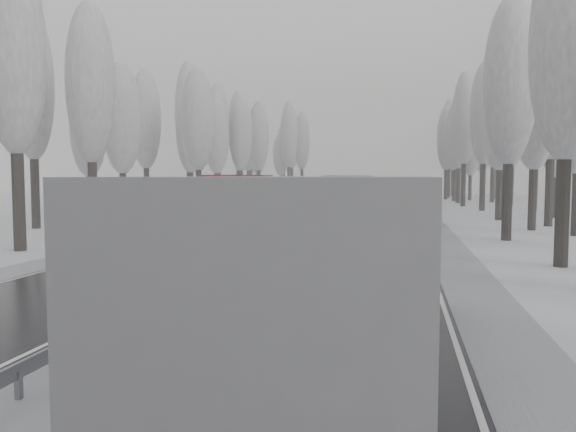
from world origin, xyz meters
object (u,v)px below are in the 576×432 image
(truck_cream_box, at_px, (403,197))
(box_truck_distant, at_px, (387,192))
(truck_grey_tarp, at_px, (355,265))
(truck_blue_box, at_px, (351,202))
(truck_red_red, at_px, (240,200))
(truck_red_white, at_px, (198,215))

(truck_cream_box, bearing_deg, box_truck_distant, 94.43)
(truck_grey_tarp, distance_m, truck_blue_box, 27.99)
(truck_red_red, bearing_deg, truck_red_white, -86.41)
(truck_grey_tarp, xyz_separation_m, box_truck_distant, (-1.41, 90.75, -1.00))
(truck_cream_box, height_order, truck_red_white, truck_red_white)
(truck_cream_box, xyz_separation_m, truck_red_red, (-12.26, -11.41, 0.17))
(box_truck_distant, relative_size, truck_red_red, 0.48)
(truck_blue_box, distance_m, truck_red_white, 15.13)
(truck_blue_box, xyz_separation_m, truck_red_red, (-8.61, 1.57, 0.04))
(truck_grey_tarp, xyz_separation_m, truck_red_red, (-11.05, 29.45, 0.05))
(truck_cream_box, bearing_deg, truck_blue_box, -104.27)
(truck_grey_tarp, bearing_deg, box_truck_distant, 92.38)
(truck_blue_box, height_order, box_truck_distant, truck_blue_box)
(truck_cream_box, height_order, truck_red_red, truck_red_red)
(truck_grey_tarp, xyz_separation_m, truck_red_white, (-8.70, 14.11, -0.02))
(truck_grey_tarp, height_order, box_truck_distant, truck_grey_tarp)
(truck_blue_box, relative_size, truck_cream_box, 1.06)
(truck_blue_box, xyz_separation_m, truck_red_white, (-6.26, -13.77, -0.04))
(box_truck_distant, distance_m, truck_red_red, 62.06)
(truck_blue_box, xyz_separation_m, box_truck_distant, (1.03, 62.87, -1.02))
(truck_grey_tarp, bearing_deg, truck_blue_box, 96.49)
(truck_red_white, distance_m, truck_red_red, 15.52)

